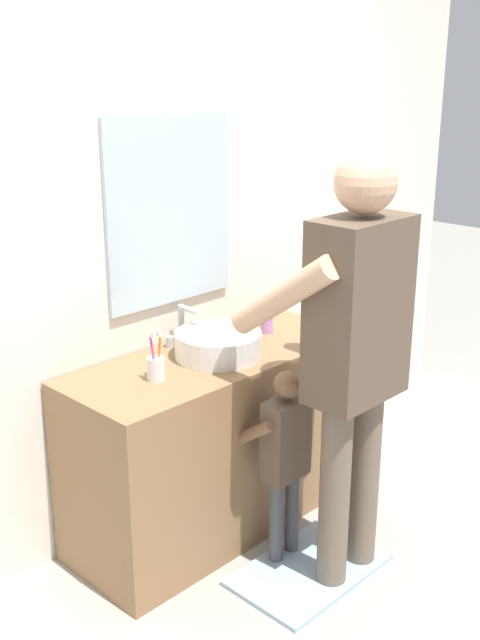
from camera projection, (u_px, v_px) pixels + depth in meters
name	position (u px, v px, depth m)	size (l,w,h in m)	color
ground_plane	(264.00, 546.00, 3.34)	(14.00, 14.00, 0.00)	#9E998E
back_wall	(163.00, 222.00, 3.32)	(4.40, 0.10, 2.70)	silver
vanity_cabinet	(216.00, 440.00, 3.41)	(1.37, 0.54, 0.81)	olive
sink_basin	(218.00, 344.00, 3.25)	(0.37, 0.37, 0.11)	silver
faucet	(183.00, 327.00, 3.39)	(0.18, 0.14, 0.18)	#B7BABF
toothbrush_cup	(156.00, 367.00, 3.01)	(0.07, 0.07, 0.21)	silver
soap_bottle	(267.00, 319.00, 3.54)	(0.06, 0.06, 0.16)	#B27FC6
bath_mat	(309.00, 570.00, 3.17)	(0.64, 0.40, 0.02)	#99B7CC
child_toddler	(284.00, 450.00, 3.11)	(0.26, 0.26, 0.85)	#47474C
adult_parent	(354.00, 336.00, 2.86)	(0.53, 0.56, 1.72)	#6B5B4C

